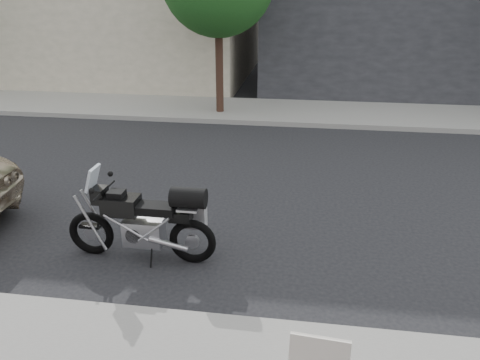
# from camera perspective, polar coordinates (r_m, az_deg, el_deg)

# --- Properties ---
(ground) EXTENTS (120.00, 120.00, 0.00)m
(ground) POSITION_cam_1_polar(r_m,az_deg,el_deg) (9.60, 2.81, -1.79)
(ground) COLOR black
(ground) RESTS_ON ground
(far_sidewalk) EXTENTS (44.00, 3.00, 0.15)m
(far_sidewalk) POSITION_cam_1_polar(r_m,az_deg,el_deg) (15.71, 5.17, 8.29)
(far_sidewalk) COLOR gray
(far_sidewalk) RESTS_ON ground
(motorcycle) EXTENTS (2.37, 0.77, 1.50)m
(motorcycle) POSITION_cam_1_polar(r_m,az_deg,el_deg) (7.30, -10.90, -4.91)
(motorcycle) COLOR black
(motorcycle) RESTS_ON ground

